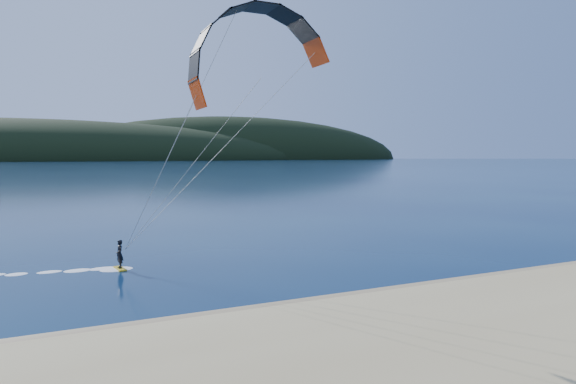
{
  "coord_description": "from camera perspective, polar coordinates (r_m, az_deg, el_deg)",
  "views": [
    {
      "loc": [
        -8.71,
        -15.44,
        7.1
      ],
      "look_at": [
        3.02,
        10.0,
        5.0
      ],
      "focal_mm": 30.67,
      "sensor_mm": 36.0,
      "label": 1
    }
  ],
  "objects": [
    {
      "name": "headland",
      "position": [
        760.81,
        -24.11,
        3.38
      ],
      "size": [
        1200.0,
        310.0,
        140.0
      ],
      "color": "black",
      "rests_on": "ground"
    },
    {
      "name": "kitesurfer_near",
      "position": [
        28.23,
        -3.97,
        12.34
      ],
      "size": [
        22.26,
        8.89,
        15.2
      ],
      "color": "gold",
      "rests_on": "ground"
    },
    {
      "name": "ground",
      "position": [
        19.1,
        4.55,
        -17.55
      ],
      "size": [
        1800.0,
        1800.0,
        0.0
      ],
      "primitive_type": "plane",
      "color": "#07173A",
      "rests_on": "ground"
    },
    {
      "name": "wet_sand",
      "position": [
        22.87,
        -1.14,
        -13.67
      ],
      "size": [
        220.0,
        2.5,
        0.1
      ],
      "color": "#927555",
      "rests_on": "ground"
    }
  ]
}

